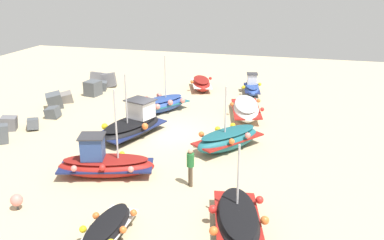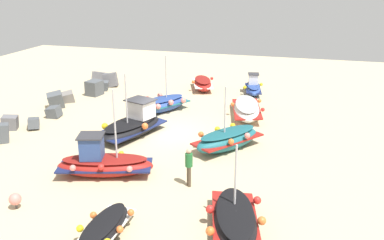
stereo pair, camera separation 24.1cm
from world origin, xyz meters
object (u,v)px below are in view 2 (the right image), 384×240
object	(u,v)px
fishing_boat_8	(104,230)
fishing_boat_0	(133,125)
fishing_boat_1	(247,109)
person_walking	(189,165)
fishing_boat_2	(228,139)
fishing_boat_5	(253,87)
fishing_boat_7	(203,84)
fishing_boat_6	(162,104)
fishing_boat_3	(104,163)
mooring_buoy_0	(15,199)
fishing_boat_4	(235,220)

from	to	relation	value
fishing_boat_8	fishing_boat_0	bearing A→B (deg)	-161.77
fishing_boat_1	person_walking	size ratio (longest dim) A/B	2.73
fishing_boat_2	fishing_boat_5	size ratio (longest dim) A/B	1.23
fishing_boat_0	fishing_boat_8	world-z (taller)	fishing_boat_0
person_walking	fishing_boat_7	bearing A→B (deg)	68.58
fishing_boat_6	person_walking	bearing A→B (deg)	57.55
fishing_boat_6	fishing_boat_7	xyz separation A→B (m)	(6.04, -1.17, -0.04)
fishing_boat_7	person_walking	world-z (taller)	person_walking
fishing_boat_2	fishing_boat_3	world-z (taller)	fishing_boat_3
fishing_boat_2	person_walking	distance (m)	4.49
fishing_boat_6	fishing_boat_8	distance (m)	14.21
fishing_boat_5	mooring_buoy_0	size ratio (longest dim) A/B	5.04
fishing_boat_3	fishing_boat_8	size ratio (longest dim) A/B	1.42
fishing_boat_0	person_walking	size ratio (longest dim) A/B	2.77
fishing_boat_3	mooring_buoy_0	size ratio (longest dim) A/B	6.98
fishing_boat_4	fishing_boat_6	xyz separation A→B (m)	(12.20, 7.06, 0.06)
mooring_buoy_0	person_walking	bearing A→B (deg)	-58.55
fishing_boat_2	fishing_boat_5	world-z (taller)	fishing_boat_2
fishing_boat_3	mooring_buoy_0	bearing A→B (deg)	44.90
fishing_boat_0	fishing_boat_3	xyz separation A→B (m)	(-4.94, -0.71, -0.04)
fishing_boat_2	person_walking	size ratio (longest dim) A/B	2.35
fishing_boat_0	fishing_boat_6	size ratio (longest dim) A/B	1.19
fishing_boat_8	fishing_boat_3	bearing A→B (deg)	-152.48
fishing_boat_2	fishing_boat_6	distance (m)	7.35
fishing_boat_3	fishing_boat_2	bearing A→B (deg)	-153.71
fishing_boat_1	fishing_boat_8	bearing A→B (deg)	-22.94
fishing_boat_3	fishing_boat_5	world-z (taller)	fishing_boat_3
fishing_boat_5	fishing_boat_8	world-z (taller)	fishing_boat_5
fishing_boat_3	fishing_boat_4	xyz separation A→B (m)	(-2.73, -6.48, -0.14)
fishing_boat_5	mooring_buoy_0	world-z (taller)	fishing_boat_5
fishing_boat_4	fishing_boat_8	size ratio (longest dim) A/B	1.33
fishing_boat_6	mooring_buoy_0	world-z (taller)	fishing_boat_6
fishing_boat_0	fishing_boat_7	bearing A→B (deg)	11.53
fishing_boat_2	fishing_boat_8	bearing A→B (deg)	-159.89
fishing_boat_7	person_walking	bearing A→B (deg)	172.98
fishing_boat_3	person_walking	distance (m)	4.00
fishing_boat_5	fishing_boat_6	size ratio (longest dim) A/B	0.83
fishing_boat_1	fishing_boat_3	distance (m)	11.14
fishing_boat_5	mooring_buoy_0	bearing A→B (deg)	150.31
fishing_boat_0	mooring_buoy_0	world-z (taller)	fishing_boat_0
person_walking	fishing_boat_8	bearing A→B (deg)	-144.67
fishing_boat_2	fishing_boat_7	xyz separation A→B (m)	(11.07, 4.19, -0.08)
fishing_boat_2	fishing_boat_6	bearing A→B (deg)	82.85
fishing_boat_1	fishing_boat_3	bearing A→B (deg)	-38.67
fishing_boat_0	fishing_boat_3	distance (m)	4.99
fishing_boat_4	fishing_boat_5	xyz separation A→B (m)	(18.20, 1.95, 0.02)
fishing_boat_3	fishing_boat_5	bearing A→B (deg)	-122.88
fishing_boat_4	fishing_boat_6	world-z (taller)	fishing_boat_6
fishing_boat_2	fishing_boat_5	bearing A→B (deg)	37.30
mooring_buoy_0	fishing_boat_4	bearing A→B (deg)	-84.28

